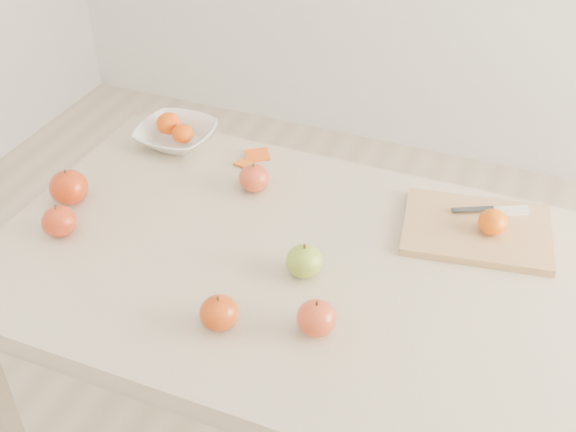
% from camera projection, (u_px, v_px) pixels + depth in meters
% --- Properties ---
extents(table, '(1.20, 0.80, 0.75)m').
position_uv_depth(table, '(279.00, 291.00, 1.56)').
color(table, beige).
rests_on(table, ground).
extents(cutting_board, '(0.35, 0.28, 0.02)m').
position_uv_depth(cutting_board, '(477.00, 230.00, 1.56)').
color(cutting_board, tan).
rests_on(cutting_board, table).
extents(board_tangerine, '(0.06, 0.06, 0.05)m').
position_uv_depth(board_tangerine, '(493.00, 222.00, 1.52)').
color(board_tangerine, orange).
rests_on(board_tangerine, cutting_board).
extents(fruit_bowl, '(0.20, 0.20, 0.05)m').
position_uv_depth(fruit_bowl, '(176.00, 135.00, 1.85)').
color(fruit_bowl, white).
rests_on(fruit_bowl, table).
extents(bowl_tangerine_near, '(0.06, 0.06, 0.06)m').
position_uv_depth(bowl_tangerine_near, '(168.00, 123.00, 1.85)').
color(bowl_tangerine_near, '#E64208').
rests_on(bowl_tangerine_near, fruit_bowl).
extents(bowl_tangerine_far, '(0.05, 0.05, 0.05)m').
position_uv_depth(bowl_tangerine_far, '(183.00, 133.00, 1.81)').
color(bowl_tangerine_far, '#D34207').
rests_on(bowl_tangerine_far, fruit_bowl).
extents(orange_peel_a, '(0.07, 0.07, 0.01)m').
position_uv_depth(orange_peel_a, '(257.00, 157.00, 1.81)').
color(orange_peel_a, '#D34C0E').
rests_on(orange_peel_a, table).
extents(orange_peel_b, '(0.05, 0.04, 0.01)m').
position_uv_depth(orange_peel_b, '(245.00, 165.00, 1.78)').
color(orange_peel_b, '#DC5C0F').
rests_on(orange_peel_b, table).
extents(paring_knife, '(0.16, 0.08, 0.01)m').
position_uv_depth(paring_knife, '(505.00, 210.00, 1.59)').
color(paring_knife, white).
rests_on(paring_knife, cutting_board).
extents(apple_green, '(0.07, 0.07, 0.07)m').
position_uv_depth(apple_green, '(304.00, 261.00, 1.44)').
color(apple_green, '#62971F').
rests_on(apple_green, table).
extents(apple_red_c, '(0.07, 0.07, 0.07)m').
position_uv_depth(apple_red_c, '(219.00, 313.00, 1.32)').
color(apple_red_c, '#A01605').
rests_on(apple_red_c, table).
extents(apple_red_e, '(0.07, 0.07, 0.07)m').
position_uv_depth(apple_red_e, '(316.00, 318.00, 1.31)').
color(apple_red_e, maroon).
rests_on(apple_red_e, table).
extents(apple_red_d, '(0.09, 0.09, 0.08)m').
position_uv_depth(apple_red_d, '(69.00, 187.00, 1.63)').
color(apple_red_d, maroon).
rests_on(apple_red_d, table).
extents(apple_red_b, '(0.07, 0.07, 0.07)m').
position_uv_depth(apple_red_b, '(59.00, 221.00, 1.54)').
color(apple_red_b, maroon).
rests_on(apple_red_b, table).
extents(apple_red_a, '(0.07, 0.07, 0.06)m').
position_uv_depth(apple_red_a, '(254.00, 178.00, 1.67)').
color(apple_red_a, maroon).
rests_on(apple_red_a, table).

